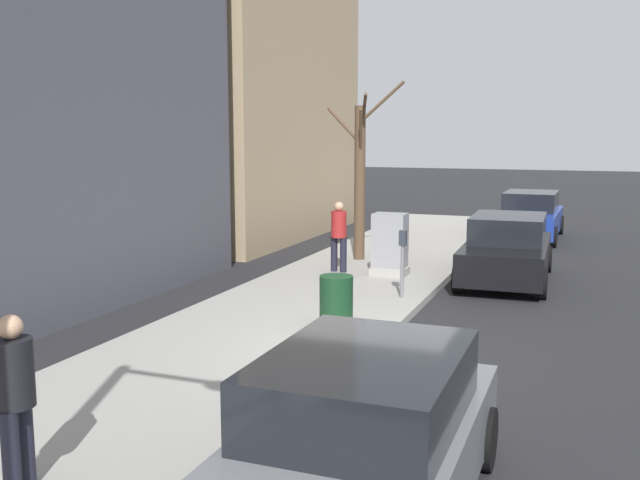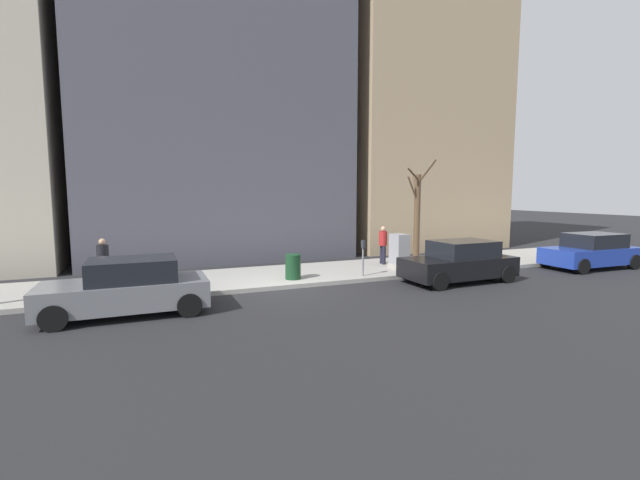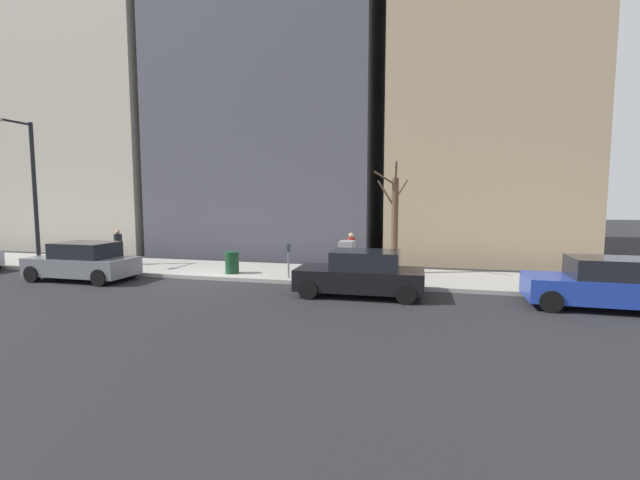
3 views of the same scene
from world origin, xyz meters
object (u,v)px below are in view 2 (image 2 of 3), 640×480
(pedestrian_midblock, at_px, (103,261))
(office_tower_left, at_px, (401,80))
(utility_box, at_px, (399,252))
(bare_tree, at_px, (417,215))
(parked_car_black, at_px, (459,262))
(parked_car_grey, at_px, (128,288))
(trash_bin, at_px, (293,267))
(office_block_center, at_px, (206,58))
(parking_meter, at_px, (363,254))
(pedestrian_near_meter, at_px, (383,243))
(parked_car_blue, at_px, (591,252))

(pedestrian_midblock, xyz_separation_m, office_tower_left, (8.51, -16.68, 9.25))
(utility_box, height_order, bare_tree, bare_tree)
(parked_car_black, distance_m, utility_box, 2.70)
(parked_car_grey, relative_size, trash_bin, 4.67)
(office_tower_left, height_order, office_block_center, office_block_center)
(utility_box, xyz_separation_m, office_tower_left, (8.93, -5.71, 9.48))
(parking_meter, height_order, utility_box, utility_box)
(bare_tree, height_order, trash_bin, bare_tree)
(parked_car_black, xyz_separation_m, pedestrian_near_meter, (3.75, 1.02, 0.35))
(office_block_center, bearing_deg, parked_car_blue, -132.10)
(parked_car_grey, distance_m, bare_tree, 12.61)
(parked_car_grey, distance_m, pedestrian_midblock, 3.10)
(pedestrian_near_meter, relative_size, pedestrian_midblock, 1.00)
(parked_car_black, bearing_deg, parked_car_blue, -90.81)
(parked_car_black, xyz_separation_m, trash_bin, (2.12, 5.73, -0.14))
(pedestrian_midblock, bearing_deg, pedestrian_near_meter, 170.05)
(utility_box, bearing_deg, bare_tree, -53.42)
(parked_car_grey, xyz_separation_m, pedestrian_near_meter, (3.77, -10.12, 0.35))
(bare_tree, bearing_deg, parking_meter, 118.88)
(parked_car_blue, distance_m, pedestrian_midblock, 19.36)
(office_block_center, bearing_deg, parking_meter, -160.67)
(bare_tree, height_order, office_tower_left, office_tower_left)
(parking_meter, distance_m, office_tower_left, 15.65)
(parked_car_black, relative_size, utility_box, 2.97)
(parked_car_grey, relative_size, utility_box, 2.94)
(parked_car_blue, distance_m, pedestrian_near_meter, 9.00)
(parked_car_black, relative_size, bare_tree, 0.94)
(parked_car_black, bearing_deg, utility_box, 19.52)
(parked_car_blue, height_order, bare_tree, bare_tree)
(trash_bin, bearing_deg, parked_car_blue, -98.92)
(parked_car_blue, relative_size, parked_car_black, 1.00)
(parked_car_black, xyz_separation_m, office_tower_left, (11.45, -4.74, 9.60))
(utility_box, relative_size, pedestrian_near_meter, 0.86)
(office_block_center, bearing_deg, pedestrian_near_meter, -146.73)
(bare_tree, relative_size, trash_bin, 5.04)
(parked_car_black, bearing_deg, office_block_center, 27.08)
(parking_meter, height_order, pedestrian_near_meter, pedestrian_near_meter)
(trash_bin, height_order, office_tower_left, office_tower_left)
(trash_bin, relative_size, pedestrian_midblock, 0.54)
(parked_car_black, bearing_deg, parking_meter, 60.27)
(utility_box, xyz_separation_m, bare_tree, (1.29, -1.74, 1.43))
(bare_tree, bearing_deg, parked_car_blue, -120.04)
(office_tower_left, bearing_deg, office_block_center, 82.53)
(parked_car_blue, bearing_deg, parked_car_grey, 91.45)
(parked_car_blue, relative_size, office_block_center, 0.20)
(parked_car_black, height_order, pedestrian_midblock, pedestrian_midblock)
(bare_tree, bearing_deg, trash_bin, 104.58)
(parked_car_grey, relative_size, office_block_center, 0.20)
(bare_tree, bearing_deg, utility_box, 126.58)
(utility_box, xyz_separation_m, pedestrian_near_meter, (1.23, 0.05, 0.24))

